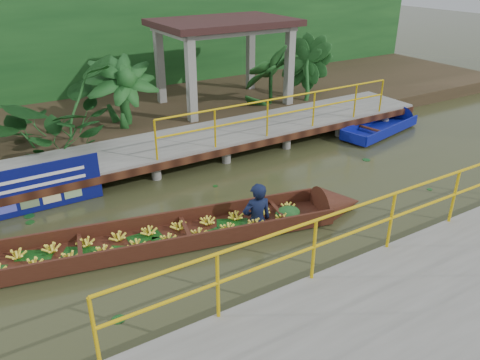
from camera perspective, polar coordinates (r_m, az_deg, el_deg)
ground at (r=10.07m, az=1.02°, el=-4.26°), size 80.00×80.00×0.00m
land_strip at (r=16.30m, az=-13.29°, el=7.86°), size 30.00×8.00×0.45m
far_dock at (r=12.62m, az=-7.23°, el=4.35°), size 16.00×2.06×1.66m
near_dock at (r=8.03m, az=24.23°, el=-12.97°), size 18.00×2.40×1.73m
pavilion at (r=15.83m, az=-2.00°, el=17.64°), size 4.40×3.00×3.00m
foliage_backdrop at (r=18.24m, az=-16.54°, el=15.12°), size 30.00×0.80×4.00m
vendor_boat at (r=9.13m, az=-10.50°, el=-6.42°), size 9.78×2.97×2.15m
moored_blue_boat at (r=16.01m, az=18.18°, el=6.64°), size 3.57×1.61×0.83m
blue_banner at (r=10.82m, az=-25.43°, el=-1.37°), size 3.45×0.04×1.08m
tropical_plants at (r=13.72m, az=-14.55°, el=8.95°), size 14.30×1.30×1.63m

